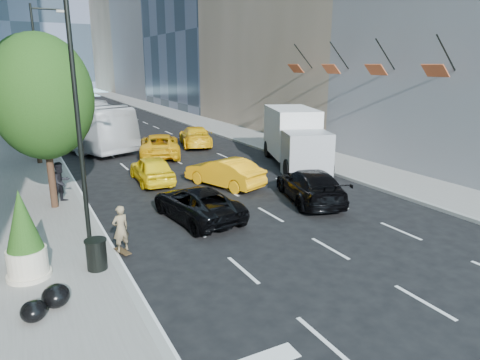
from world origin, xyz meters
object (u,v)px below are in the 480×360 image
planter_shrub (24,237)px  black_sedan_lincoln (197,203)px  box_truck (295,137)px  skateboarder (121,232)px  black_sedan_mercedes (310,185)px  trash_can (97,255)px  city_bus (72,124)px

planter_shrub → black_sedan_lincoln: bearing=22.2°
black_sedan_lincoln → box_truck: bearing=-152.6°
black_sedan_lincoln → skateboarder: bearing=22.4°
black_sedan_mercedes → box_truck: (3.66, 6.56, 1.04)m
skateboarder → trash_can: size_ratio=1.75×
skateboarder → black_sedan_mercedes: 9.43m
box_truck → trash_can: size_ratio=8.51×
city_bus → box_truck: 17.59m
trash_can → planter_shrub: (-1.90, 0.41, 0.83)m
trash_can → box_truck: bearing=34.0°
skateboarder → box_truck: box_truck is taller
city_bus → planter_shrub: bearing=-121.3°
skateboarder → city_bus: 21.46m
skateboarder → city_bus: (1.16, 21.40, 1.04)m
black_sedan_lincoln → planter_shrub: bearing=15.5°
city_bus → box_truck: bearing=-68.9°
black_sedan_lincoln → planter_shrub: 7.06m
black_sedan_lincoln → box_truck: 11.31m
black_sedan_lincoln → trash_can: (-4.60, -3.07, -0.07)m
black_sedan_mercedes → planter_shrub: planter_shrub is taller
city_bus → planter_shrub: 22.43m
box_truck → skateboarder: bearing=-126.9°
city_bus → trash_can: 22.60m
trash_can → city_bus: bearing=84.5°
city_bus → skateboarder: bearing=-113.9°
trash_can → planter_shrub: size_ratio=0.34×
black_sedan_mercedes → city_bus: bearing=-50.2°
planter_shrub → black_sedan_mercedes: bearing=11.2°
skateboarder → planter_shrub: planter_shrub is taller
skateboarder → black_sedan_lincoln: (3.60, 2.00, -0.13)m
skateboarder → black_sedan_mercedes: skateboarder is taller
trash_can → planter_shrub: planter_shrub is taller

